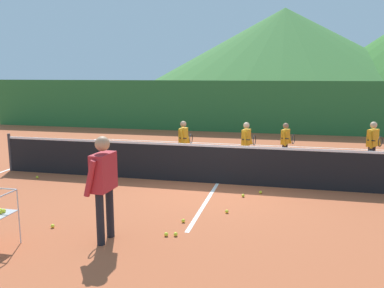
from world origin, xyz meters
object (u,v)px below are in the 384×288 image
(tennis_net, at_px, (218,164))
(student_0, at_px, (184,139))
(tennis_ball_4, at_px, (53,226))
(tennis_ball_8, at_px, (176,234))
(student_3, at_px, (373,141))
(tennis_ball_9, at_px, (260,192))
(tennis_ball_6, at_px, (243,196))
(tennis_ball_2, at_px, (166,234))
(tennis_ball_5, at_px, (227,211))
(student_2, at_px, (286,139))
(tennis_ball_0, at_px, (183,221))
(instructor, at_px, (103,179))
(student_1, at_px, (246,140))
(tennis_ball_7, at_px, (37,177))

(tennis_net, distance_m, student_0, 2.19)
(tennis_ball_4, relative_size, tennis_ball_8, 1.00)
(student_3, height_order, tennis_ball_9, student_3)
(tennis_ball_4, height_order, tennis_ball_6, same)
(tennis_ball_2, xyz_separation_m, tennis_ball_6, (1.03, 2.46, 0.00))
(student_0, bearing_deg, tennis_ball_5, -64.20)
(student_2, relative_size, student_3, 0.91)
(tennis_ball_0, xyz_separation_m, tennis_ball_2, (-0.12, -0.67, 0.00))
(student_3, distance_m, tennis_ball_9, 4.24)
(instructor, height_order, student_3, instructor)
(student_0, height_order, student_1, student_0)
(tennis_ball_0, distance_m, tennis_ball_2, 0.68)
(student_0, bearing_deg, tennis_ball_7, -145.31)
(tennis_ball_4, bearing_deg, tennis_ball_9, 40.02)
(student_0, xyz_separation_m, tennis_ball_8, (1.16, -5.10, -0.76))
(tennis_net, relative_size, tennis_ball_8, 173.25)
(student_3, height_order, tennis_ball_0, student_3)
(tennis_ball_5, distance_m, tennis_ball_9, 1.55)
(student_1, distance_m, tennis_ball_0, 4.78)
(instructor, height_order, tennis_ball_6, instructor)
(student_0, xyz_separation_m, tennis_ball_4, (-1.06, -5.24, -0.76))
(student_2, height_order, tennis_ball_4, student_2)
(tennis_net, bearing_deg, student_0, 126.95)
(tennis_net, bearing_deg, tennis_ball_8, -92.46)
(tennis_net, xyz_separation_m, student_3, (3.98, 2.39, 0.32))
(student_3, bearing_deg, tennis_ball_9, -133.91)
(student_1, xyz_separation_m, tennis_ball_8, (-0.66, -5.30, -0.76))
(tennis_ball_8, bearing_deg, tennis_ball_9, 65.87)
(tennis_ball_7, bearing_deg, tennis_ball_9, -0.34)
(student_0, distance_m, tennis_ball_2, 5.30)
(student_0, bearing_deg, tennis_ball_2, -78.94)
(tennis_ball_4, relative_size, tennis_ball_9, 1.00)
(student_0, height_order, tennis_ball_2, student_0)
(student_2, distance_m, tennis_ball_2, 6.34)
(student_1, distance_m, tennis_ball_6, 2.99)
(tennis_ball_0, bearing_deg, student_2, 71.46)
(tennis_ball_2, distance_m, tennis_ball_7, 5.19)
(tennis_ball_4, bearing_deg, student_0, 78.62)
(tennis_net, height_order, tennis_ball_7, tennis_net)
(tennis_net, relative_size, tennis_ball_9, 173.25)
(tennis_ball_5, relative_size, tennis_ball_8, 1.00)
(student_1, relative_size, tennis_ball_8, 19.31)
(student_3, height_order, tennis_ball_8, student_3)
(tennis_net, distance_m, tennis_ball_6, 1.29)
(student_2, bearing_deg, tennis_ball_6, -103.96)
(tennis_ball_9, bearing_deg, tennis_ball_5, -111.22)
(student_3, distance_m, tennis_ball_5, 5.69)
(tennis_ball_4, bearing_deg, student_1, 62.17)
(tennis_ball_5, bearing_deg, tennis_ball_6, 79.65)
(student_3, bearing_deg, tennis_ball_6, -134.19)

